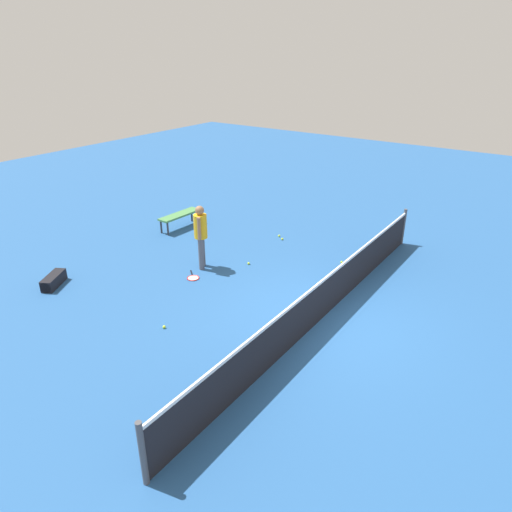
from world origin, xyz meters
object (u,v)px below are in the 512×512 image
(tennis_ball_near_player, at_px, (282,239))
(tennis_racket_near_player, at_px, (193,277))
(tennis_ball_midcourt, at_px, (164,327))
(tennis_ball_stray_left, at_px, (279,236))
(tennis_ball_by_net, at_px, (249,263))
(courtside_bench, at_px, (180,216))
(player_near_side, at_px, (201,232))
(tennis_ball_baseline, at_px, (342,262))
(equipment_bag, at_px, (53,281))

(tennis_ball_near_player, bearing_deg, tennis_racket_near_player, -8.62)
(tennis_ball_near_player, height_order, tennis_ball_midcourt, same)
(tennis_ball_stray_left, bearing_deg, tennis_ball_near_player, 53.28)
(tennis_ball_by_net, distance_m, courtside_bench, 3.52)
(player_near_side, distance_m, tennis_ball_baseline, 3.85)
(tennis_ball_baseline, bearing_deg, tennis_ball_by_net, -53.06)
(tennis_ball_stray_left, xyz_separation_m, equipment_bag, (5.83, -2.78, 0.11))
(tennis_ball_by_net, bearing_deg, tennis_ball_midcourt, 5.98)
(tennis_ball_baseline, relative_size, courtside_bench, 0.04)
(tennis_ball_near_player, height_order, courtside_bench, courtside_bench)
(tennis_racket_near_player, relative_size, tennis_ball_midcourt, 8.47)
(tennis_ball_by_net, bearing_deg, player_near_side, -46.83)
(courtside_bench, bearing_deg, tennis_ball_stray_left, 111.65)
(player_near_side, relative_size, tennis_racket_near_player, 3.04)
(tennis_ball_stray_left, relative_size, courtside_bench, 0.04)
(tennis_ball_by_net, height_order, tennis_ball_baseline, same)
(courtside_bench, distance_m, equipment_bag, 4.66)
(tennis_ball_by_net, height_order, tennis_ball_stray_left, same)
(tennis_racket_near_player, xyz_separation_m, courtside_bench, (-2.37, -2.69, 0.40))
(courtside_bench, bearing_deg, player_near_side, 54.53)
(tennis_racket_near_player, relative_size, equipment_bag, 0.67)
(tennis_ball_baseline, bearing_deg, tennis_ball_near_player, -101.79)
(tennis_ball_near_player, bearing_deg, courtside_bench, -72.17)
(tennis_ball_baseline, bearing_deg, player_near_side, -51.02)
(player_near_side, height_order, tennis_ball_by_net, player_near_side)
(tennis_racket_near_player, xyz_separation_m, equipment_bag, (2.28, -2.48, 0.13))
(tennis_racket_near_player, bearing_deg, tennis_ball_baseline, 137.61)
(tennis_racket_near_player, height_order, tennis_ball_near_player, tennis_ball_near_player)
(player_near_side, height_order, tennis_ball_baseline, player_near_side)
(tennis_racket_near_player, height_order, tennis_ball_by_net, tennis_ball_by_net)
(tennis_ball_stray_left, bearing_deg, tennis_ball_by_net, 10.23)
(tennis_racket_near_player, distance_m, tennis_ball_baseline, 3.99)
(player_near_side, bearing_deg, tennis_ball_by_net, 133.17)
(tennis_ball_by_net, relative_size, tennis_ball_baseline, 1.00)
(tennis_ball_stray_left, distance_m, equipment_bag, 6.46)
(tennis_ball_midcourt, relative_size, tennis_ball_stray_left, 1.00)
(courtside_bench, xyz_separation_m, equipment_bag, (4.65, 0.21, -0.28))
(player_near_side, bearing_deg, equipment_bag, -38.25)
(player_near_side, xyz_separation_m, tennis_ball_by_net, (-0.84, 0.89, -0.98))
(player_near_side, xyz_separation_m, tennis_ball_baseline, (-2.35, 2.90, -0.98))
(tennis_racket_near_player, distance_m, equipment_bag, 3.37)
(tennis_racket_near_player, distance_m, tennis_ball_stray_left, 3.57)
(courtside_bench, bearing_deg, tennis_ball_midcourt, 40.35)
(tennis_racket_near_player, distance_m, tennis_ball_near_player, 3.44)
(tennis_ball_near_player, height_order, tennis_ball_baseline, same)
(tennis_ball_midcourt, distance_m, equipment_bag, 3.54)
(tennis_ball_by_net, height_order, courtside_bench, courtside_bench)
(tennis_ball_midcourt, relative_size, tennis_ball_baseline, 1.00)
(tennis_ball_baseline, distance_m, equipment_bag, 7.35)
(tennis_ball_stray_left, bearing_deg, tennis_racket_near_player, -4.89)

